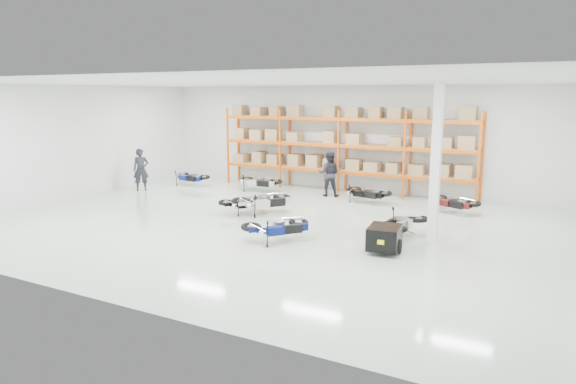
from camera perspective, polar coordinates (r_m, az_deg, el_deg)
The scene contains 14 objects.
room at distance 16.25m, azimuth -2.54°, elevation 4.15°, with size 18.00×18.00×18.00m.
pallet_rack at distance 22.01m, azimuth 6.09°, elevation 5.86°, with size 11.28×0.98×3.62m.
structural_column at distance 14.82m, azimuth 16.10°, elevation 3.09°, with size 0.25×0.25×4.50m, color white.
moto_blue_centre at distance 14.57m, azimuth -1.14°, elevation -3.48°, with size 0.78×1.74×1.07m, color #07114C, non-canonical shape.
moto_silver_left at distance 17.94m, azimuth -2.71°, elevation -0.63°, with size 0.84×1.89×1.16m, color #B9BCC1, non-canonical shape.
moto_black_far_left at distance 18.13m, azimuth -4.74°, elevation -0.83°, with size 0.71×1.59×0.97m, color black, non-canonical shape.
moto_touring_right at distance 15.26m, azimuth 12.51°, elevation -3.03°, with size 0.80×1.79×1.10m, color black, non-canonical shape.
trailer at distance 13.80m, azimuth 10.67°, elevation -4.99°, with size 0.92×1.72×0.71m.
moto_back_a at distance 24.01m, azimuth -10.81°, elevation 1.91°, with size 0.73×1.64×1.00m, color navy, non-canonical shape.
moto_back_b at distance 22.21m, azimuth -3.28°, elevation 1.44°, with size 0.77×1.72×1.05m, color silver, non-canonical shape.
moto_back_c at distance 20.01m, azimuth 8.71°, elevation 0.24°, with size 0.73×1.65×1.01m, color black, non-canonical shape.
moto_back_d at distance 19.00m, azimuth 17.81°, elevation -0.74°, with size 0.73×1.64×1.00m, color #430F0D, non-canonical shape.
person_left at distance 23.18m, azimuth -16.03°, elevation 2.41°, with size 0.67×0.44×1.83m, color black.
person_back at distance 21.10m, azimuth 4.58°, elevation 2.03°, with size 0.90×0.70×1.85m, color black.
Camera 1 is at (8.23, -13.88, 4.12)m, focal length 32.00 mm.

